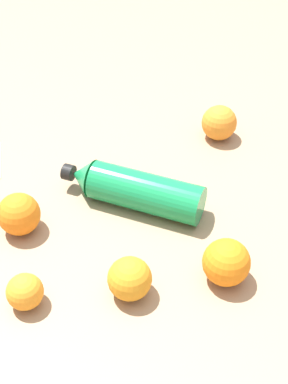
# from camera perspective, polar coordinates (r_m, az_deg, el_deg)

# --- Properties ---
(ground_plane) EXTENTS (2.40, 2.40, 0.00)m
(ground_plane) POSITION_cam_1_polar(r_m,az_deg,el_deg) (1.07, -0.30, -2.59)
(ground_plane) COLOR #9E7F60
(water_bottle) EXTENTS (0.09, 0.29, 0.08)m
(water_bottle) POSITION_cam_1_polar(r_m,az_deg,el_deg) (1.07, -1.17, 0.30)
(water_bottle) COLOR #198C4C
(water_bottle) RESTS_ON ground_plane
(orange_0) EXTENTS (0.07, 0.07, 0.07)m
(orange_0) POSITION_cam_1_polar(r_m,az_deg,el_deg) (0.91, -1.51, -9.05)
(orange_0) COLOR orange
(orange_0) RESTS_ON ground_plane
(orange_1) EXTENTS (0.06, 0.06, 0.06)m
(orange_1) POSITION_cam_1_polar(r_m,az_deg,el_deg) (0.92, -12.35, -10.15)
(orange_1) COLOR orange
(orange_1) RESTS_ON ground_plane
(orange_2) EXTENTS (0.08, 0.08, 0.08)m
(orange_2) POSITION_cam_1_polar(r_m,az_deg,el_deg) (1.04, -12.96, -2.27)
(orange_2) COLOR orange
(orange_2) RESTS_ON ground_plane
(orange_3) EXTENTS (0.08, 0.08, 0.08)m
(orange_3) POSITION_cam_1_polar(r_m,az_deg,el_deg) (1.26, 7.87, 7.19)
(orange_3) COLOR orange
(orange_3) RESTS_ON ground_plane
(orange_4) EXTENTS (0.08, 0.08, 0.08)m
(orange_4) POSITION_cam_1_polar(r_m,az_deg,el_deg) (0.94, 8.61, -7.29)
(orange_4) COLOR orange
(orange_4) RESTS_ON ground_plane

